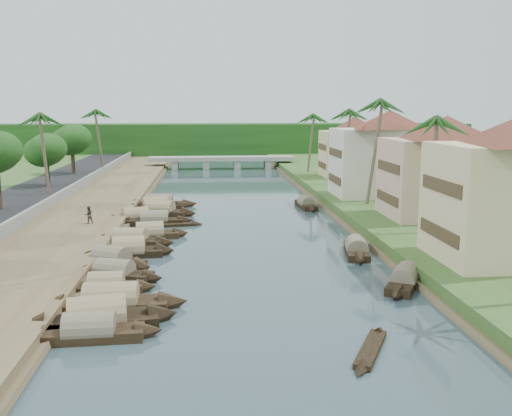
{
  "coord_description": "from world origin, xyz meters",
  "views": [
    {
      "loc": [
        -2.75,
        -38.9,
        11.53
      ],
      "look_at": [
        1.91,
        15.61,
        2.0
      ],
      "focal_mm": 40.0,
      "sensor_mm": 36.0,
      "label": 1
    }
  ],
  "objects": [
    {
      "name": "sampan_15",
      "position": [
        9.07,
        4.66,
        0.41
      ],
      "size": [
        2.71,
        7.57,
        2.02
      ],
      "rotation": [
        0.0,
        0.0,
        1.41
      ],
      "color": "black",
      "rests_on": "ground"
    },
    {
      "name": "ground",
      "position": [
        0.0,
        0.0,
        0.0
      ],
      "size": [
        220.0,
        220.0,
        0.0
      ],
      "primitive_type": "plane",
      "color": "#32454B",
      "rests_on": "ground"
    },
    {
      "name": "sampan_6",
      "position": [
        -9.98,
        2.87,
        0.42
      ],
      "size": [
        7.17,
        5.08,
        2.19
      ],
      "rotation": [
        0.0,
        0.0,
        -0.52
      ],
      "color": "black",
      "rests_on": "ground"
    },
    {
      "name": "tree_4",
      "position": [
        -24.0,
        38.6,
        6.06
      ],
      "size": [
        4.9,
        4.9,
        6.75
      ],
      "color": "#413625",
      "rests_on": "ground"
    },
    {
      "name": "sampan_8",
      "position": [
        -8.02,
        11.97,
        0.42
      ],
      "size": [
        7.33,
        2.77,
        2.22
      ],
      "rotation": [
        0.0,
        0.0,
        0.15
      ],
      "color": "black",
      "rests_on": "ground"
    },
    {
      "name": "sampan_4",
      "position": [
        -9.26,
        -3.42,
        0.41
      ],
      "size": [
        6.46,
        1.67,
        1.89
      ],
      "rotation": [
        0.0,
        0.0,
        0.01
      ],
      "color": "black",
      "rests_on": "ground"
    },
    {
      "name": "sampan_13",
      "position": [
        -8.83,
        26.73,
        0.42
      ],
      "size": [
        8.29,
        3.38,
        2.22
      ],
      "rotation": [
        0.0,
        0.0,
        0.21
      ],
      "color": "black",
      "rests_on": "ground"
    },
    {
      "name": "sampan_12",
      "position": [
        -8.57,
        29.04,
        0.42
      ],
      "size": [
        9.44,
        2.28,
        2.22
      ],
      "rotation": [
        0.0,
        0.0,
        -0.06
      ],
      "color": "black",
      "rests_on": "ground"
    },
    {
      "name": "sampan_7",
      "position": [
        -9.44,
        9.52,
        0.41
      ],
      "size": [
        8.14,
        3.36,
        2.13
      ],
      "rotation": [
        0.0,
        0.0,
        -0.23
      ],
      "color": "black",
      "rests_on": "ground"
    },
    {
      "name": "sampan_11",
      "position": [
        -8.0,
        23.45,
        0.42
      ],
      "size": [
        8.7,
        4.26,
        2.42
      ],
      "rotation": [
        0.0,
        0.0,
        -0.29
      ],
      "color": "black",
      "rests_on": "ground"
    },
    {
      "name": "tree_5",
      "position": [
        -24.0,
        53.46,
        6.66
      ],
      "size": [
        5.49,
        5.49,
        7.59
      ],
      "color": "#413625",
      "rests_on": "ground"
    },
    {
      "name": "palm_8",
      "position": [
        -20.5,
        58.77,
        10.98
      ],
      "size": [
        3.2,
        3.2,
        11.35
      ],
      "color": "brown",
      "rests_on": "ground"
    },
    {
      "name": "sampan_10",
      "position": [
        -10.28,
        20.08,
        0.41
      ],
      "size": [
        7.65,
        4.2,
        2.11
      ],
      "rotation": [
        0.0,
        0.0,
        0.37
      ],
      "color": "black",
      "rests_on": "ground"
    },
    {
      "name": "treeline",
      "position": [
        0.0,
        100.0,
        4.0
      ],
      "size": [
        120.0,
        14.0,
        8.0
      ],
      "color": "#163B10",
      "rests_on": "ground"
    },
    {
      "name": "person_far",
      "position": [
        -14.05,
        15.29,
        1.64
      ],
      "size": [
        1.01,
        0.92,
        1.67
      ],
      "primitive_type": "imported",
      "rotation": [
        0.0,
        0.0,
        3.59
      ],
      "color": "#383327",
      "rests_on": "left_bank"
    },
    {
      "name": "canoe_2",
      "position": [
        -6.32,
        17.11,
        0.1
      ],
      "size": [
        6.22,
        1.89,
        0.9
      ],
      "rotation": [
        0.0,
        0.0,
        0.16
      ],
      "color": "black",
      "rests_on": "ground"
    },
    {
      "name": "tree_6",
      "position": [
        24.0,
        31.15,
        6.0
      ],
      "size": [
        4.47,
        4.47,
        6.73
      ],
      "color": "#413625",
      "rests_on": "ground"
    },
    {
      "name": "building_mid",
      "position": [
        19.99,
        14.0,
        6.13
      ],
      "size": [
        14.11,
        14.11,
        9.7
      ],
      "color": "tan",
      "rests_on": "right_bank"
    },
    {
      "name": "palm_2",
      "position": [
        15.0,
        21.74,
        12.08
      ],
      "size": [
        3.2,
        3.2,
        12.7
      ],
      "color": "brown",
      "rests_on": "ground"
    },
    {
      "name": "building_distant",
      "position": [
        19.99,
        48.0,
        5.88
      ],
      "size": [
        12.62,
        12.62,
        9.2
      ],
      "color": "beige",
      "rests_on": "right_bank"
    },
    {
      "name": "retaining_wall",
      "position": [
        -20.2,
        20.0,
        1.35
      ],
      "size": [
        0.4,
        180.0,
        1.1
      ],
      "primitive_type": "cube",
      "color": "slate",
      "rests_on": "left_bank"
    },
    {
      "name": "canoe_1",
      "position": [
        -9.85,
        -6.66,
        0.1
      ],
      "size": [
        4.44,
        1.83,
        0.71
      ],
      "rotation": [
        0.0,
        0.0,
        -0.26
      ],
      "color": "black",
      "rests_on": "ground"
    },
    {
      "name": "sampan_9",
      "position": [
        -8.17,
        18.24,
        0.41
      ],
      "size": [
        8.07,
        2.01,
        2.05
      ],
      "rotation": [
        0.0,
        0.0,
        0.05
      ],
      "color": "black",
      "rests_on": "ground"
    },
    {
      "name": "sampan_16",
      "position": [
        8.83,
        26.84,
        0.41
      ],
      "size": [
        1.94,
        7.84,
        1.94
      ],
      "rotation": [
        0.0,
        0.0,
        1.63
      ],
      "color": "black",
      "rests_on": "ground"
    },
    {
      "name": "sampan_14",
      "position": [
        10.13,
        -3.65,
        0.41
      ],
      "size": [
        5.04,
        7.55,
        1.94
      ],
      "rotation": [
        0.0,
        0.0,
        1.07
      ],
      "color": "black",
      "rests_on": "ground"
    },
    {
      "name": "bridge",
      "position": [
        0.0,
        72.0,
        1.72
      ],
      "size": [
        28.0,
        4.0,
        2.4
      ],
      "color": "gray",
      "rests_on": "ground"
    },
    {
      "name": "palm_7",
      "position": [
        14.0,
        54.15,
        10.28
      ],
      "size": [
        3.2,
        3.2,
        10.83
      ],
      "color": "brown",
      "rests_on": "ground"
    },
    {
      "name": "sampan_1",
      "position": [
        -8.75,
        -9.33,
        0.42
      ],
      "size": [
        9.12,
        3.83,
        2.59
      ],
      "rotation": [
        0.0,
        0.0,
        0.21
      ],
      "color": "black",
      "rests_on": "ground"
    },
    {
      "name": "palm_3",
      "position": [
        16.0,
        38.81,
        11.03
      ],
      "size": [
        3.2,
        3.2,
        11.61
      ],
      "color": "brown",
      "rests_on": "ground"
    },
    {
      "name": "right_bank",
      "position": [
        19.0,
        20.0,
        0.6
      ],
      "size": [
        16.0,
        180.0,
        1.2
      ],
      "primitive_type": "cube",
      "color": "#2F5321",
      "rests_on": "ground"
    },
    {
      "name": "canoe_0",
      "position": [
        4.96,
        -13.63,
        0.1
      ],
      "size": [
        3.47,
        5.87,
        0.81
      ],
      "rotation": [
        0.0,
        0.0,
        1.11
      ],
      "color": "black",
      "rests_on": "ground"
    },
    {
      "name": "building_far",
      "position": [
        18.99,
        28.0,
        6.38
      ],
      "size": [
        15.59,
        15.59,
        10.2
      ],
      "color": "beige",
      "rests_on": "right_bank"
    },
    {
      "name": "sampan_2",
      "position": [
        -8.45,
        -6.58,
        0.42
      ],
      "size": [
        9.13,
        2.16,
        2.38
      ],
      "rotation": [
        0.0,
        0.0,
        0.01
      ],
      "color": "black",
      "rests_on": "ground"
    },
    {
      "name": "left_bank",
      "position": [
        -16.0,
        20.0,
        0.4
      ],
      "size": [
        10.0,
        180.0,
        0.8
      ],
      "primitive_type": "cube",
      "color": "brown",
      "rests_on": "ground"
    },
    {
      "name": "sampan_5",
      "position": [
        -9.05,
        5.73,
        0.42
      ],
      "size": [
        7.47,
        2.36,
        2.34
      ],
      "rotation": [
        0.0,
        0.0,
        0.07
      ],
      "color": "black",
      "rests_on": "ground"
    },
    {
      "name": "sampan_0",
      "position": [
        -8.81,
        -11.0,
        0.41
      ],
      "size": [
        7.58,
        1.92,
        2.01
      ],
      "rotation": [
        0.0,
        0.0,
        0.04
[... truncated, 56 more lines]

